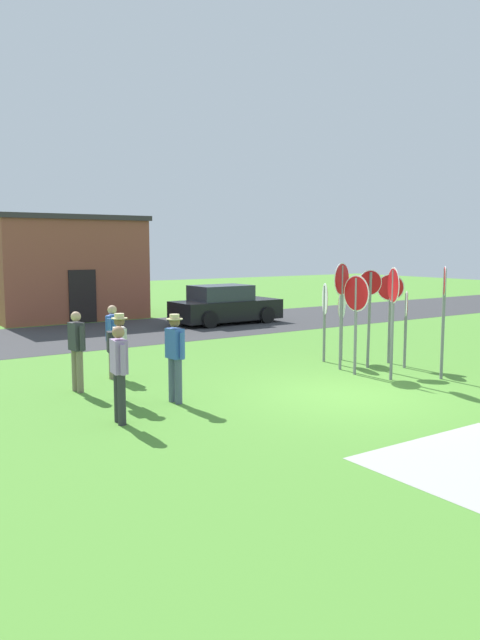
{
  "coord_description": "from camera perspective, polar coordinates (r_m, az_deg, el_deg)",
  "views": [
    {
      "loc": [
        -8.83,
        -9.12,
        3.05
      ],
      "look_at": [
        -0.67,
        2.92,
        1.3
      ],
      "focal_mm": 34.91,
      "sensor_mm": 36.0,
      "label": 1
    }
  ],
  "objects": [
    {
      "name": "stop_sign_rear_right",
      "position": [
        15.34,
        9.29,
        2.14
      ],
      "size": [
        0.75,
        0.3,
        2.63
      ],
      "color": "slate",
      "rests_on": "ground"
    },
    {
      "name": "person_near_signs",
      "position": [
        12.36,
        -11.04,
        -2.77
      ],
      "size": [
        0.42,
        0.56,
        1.74
      ],
      "color": "#4C5670",
      "rests_on": "ground"
    },
    {
      "name": "person_holding_notes",
      "position": [
        14.59,
        -11.59,
        -1.55
      ],
      "size": [
        0.4,
        0.46,
        1.69
      ],
      "color": "#7A6B56",
      "rests_on": "ground"
    },
    {
      "name": "stop_sign_far_back",
      "position": [
        14.83,
        10.58,
        1.27
      ],
      "size": [
        0.07,
        0.86,
        2.36
      ],
      "color": "slate",
      "rests_on": "ground"
    },
    {
      "name": "stop_sign_rear_left",
      "position": [
        15.96,
        14.97,
        0.3
      ],
      "size": [
        0.46,
        0.45,
        1.93
      ],
      "color": "slate",
      "rests_on": "ground"
    },
    {
      "name": "stop_sign_leaning_left",
      "position": [
        16.73,
        9.31,
        0.65
      ],
      "size": [
        0.66,
        0.43,
        1.87
      ],
      "color": "slate",
      "rests_on": "ground"
    },
    {
      "name": "stop_sign_low_front",
      "position": [
        14.39,
        13.83,
        1.56
      ],
      "size": [
        0.42,
        0.71,
        2.56
      ],
      "color": "slate",
      "rests_on": "ground"
    },
    {
      "name": "parked_car_on_street",
      "position": [
        24.41,
        -1.39,
        1.3
      ],
      "size": [
        4.32,
        2.06,
        1.51
      ],
      "color": "black",
      "rests_on": "ground"
    },
    {
      "name": "stop_sign_tallest",
      "position": [
        16.39,
        7.78,
        1.09
      ],
      "size": [
        0.45,
        0.7,
        2.07
      ],
      "color": "slate",
      "rests_on": "ground"
    },
    {
      "name": "person_in_blue",
      "position": [
        12.09,
        -5.99,
        -3.01
      ],
      "size": [
        0.32,
        0.57,
        1.74
      ],
      "color": "#4C5670",
      "rests_on": "ground"
    },
    {
      "name": "person_in_teal",
      "position": [
        13.38,
        -14.74,
        -2.39
      ],
      "size": [
        0.26,
        0.57,
        1.69
      ],
      "color": "#7A6B56",
      "rests_on": "ground"
    },
    {
      "name": "ground_plane",
      "position": [
        13.05,
        9.76,
        -6.75
      ],
      "size": [
        80.0,
        80.0,
        0.0
      ],
      "primitive_type": "plane",
      "color": "#518E33"
    },
    {
      "name": "stop_sign_nearest",
      "position": [
        15.7,
        11.79,
        1.52
      ],
      "size": [
        0.61,
        0.23,
        2.45
      ],
      "color": "slate",
      "rests_on": "ground"
    },
    {
      "name": "stop_sign_center_cluster",
      "position": [
        16.48,
        13.59,
        1.52
      ],
      "size": [
        0.48,
        0.52,
        2.32
      ],
      "color": "slate",
      "rests_on": "ground"
    },
    {
      "name": "person_in_dark_shirt",
      "position": [
        10.83,
        -11.02,
        -4.44
      ],
      "size": [
        0.26,
        0.57,
        1.69
      ],
      "color": "#2D2D33",
      "rests_on": "ground"
    },
    {
      "name": "street_asphalt",
      "position": [
        22.36,
        -10.54,
        -1.09
      ],
      "size": [
        60.0,
        6.4,
        0.01
      ],
      "primitive_type": "cube",
      "color": "#38383A",
      "rests_on": "ground"
    },
    {
      "name": "stop_sign_leaning_right",
      "position": [
        14.8,
        18.18,
        1.41
      ],
      "size": [
        0.51,
        0.44,
        2.59
      ],
      "color": "slate",
      "rests_on": "ground"
    },
    {
      "name": "building_background",
      "position": [
        27.03,
        -15.7,
        4.66
      ],
      "size": [
        6.1,
        4.01,
        4.26
      ],
      "color": "brown",
      "rests_on": "ground"
    }
  ]
}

